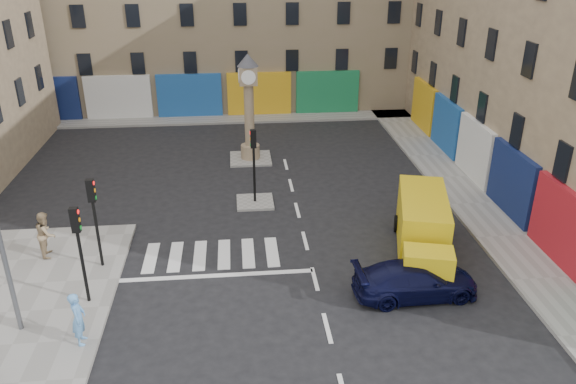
{
  "coord_description": "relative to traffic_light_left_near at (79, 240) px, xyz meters",
  "views": [
    {
      "loc": [
        -2.81,
        -17.12,
        12.06
      ],
      "look_at": [
        -0.67,
        4.81,
        2.0
      ],
      "focal_mm": 35.0,
      "sensor_mm": 36.0,
      "label": 1
    }
  ],
  "objects": [
    {
      "name": "pedestrian_blue",
      "position": [
        0.3,
        -2.3,
        -1.55
      ],
      "size": [
        0.49,
        0.71,
        1.85
      ],
      "primitive_type": "imported",
      "rotation": [
        0.0,
        0.0,
        1.65
      ],
      "color": "#609EDD",
      "rests_on": "sidewalk_left"
    },
    {
      "name": "traffic_light_left_near",
      "position": [
        0.0,
        0.0,
        0.0
      ],
      "size": [
        0.28,
        0.22,
        3.7
      ],
      "color": "black",
      "rests_on": "sidewalk_left"
    },
    {
      "name": "yellow_van",
      "position": [
        12.98,
        2.33,
        -1.49
      ],
      "size": [
        3.37,
        6.53,
        2.28
      ],
      "rotation": [
        0.0,
        0.0,
        -0.25
      ],
      "color": "yellow",
      "rests_on": "ground"
    },
    {
      "name": "island_far",
      "position": [
        6.3,
        13.8,
        -2.56
      ],
      "size": [
        2.4,
        2.4,
        0.12
      ],
      "primitive_type": "cube",
      "color": "gray",
      "rests_on": "ground"
    },
    {
      "name": "island_near",
      "position": [
        6.3,
        7.8,
        -2.56
      ],
      "size": [
        1.8,
        1.8,
        0.12
      ],
      "primitive_type": "cube",
      "color": "gray",
      "rests_on": "ground"
    },
    {
      "name": "sidewalk_far",
      "position": [
        4.3,
        22.0,
        -2.55
      ],
      "size": [
        32.0,
        2.4,
        0.15
      ],
      "primitive_type": "cube",
      "color": "gray",
      "rests_on": "ground"
    },
    {
      "name": "traffic_light_left_far",
      "position": [
        0.0,
        2.4,
        0.0
      ],
      "size": [
        0.28,
        0.22,
        3.7
      ],
      "color": "black",
      "rests_on": "sidewalk_left"
    },
    {
      "name": "pedestrian_tan",
      "position": [
        -2.32,
        3.44,
        -1.51
      ],
      "size": [
        0.87,
        1.04,
        1.92
      ],
      "primitive_type": "imported",
      "rotation": [
        0.0,
        0.0,
        1.73
      ],
      "color": "#9E8461",
      "rests_on": "sidewalk_left"
    },
    {
      "name": "traffic_light_island",
      "position": [
        6.3,
        7.8,
        -0.03
      ],
      "size": [
        0.28,
        0.22,
        3.7
      ],
      "color": "black",
      "rests_on": "island_near"
    },
    {
      "name": "clock_pillar",
      "position": [
        6.3,
        13.8,
        0.93
      ],
      "size": [
        1.2,
        1.2,
        6.1
      ],
      "color": "#9E8867",
      "rests_on": "island_far"
    },
    {
      "name": "sidewalk_right",
      "position": [
        17.0,
        9.8,
        -2.55
      ],
      "size": [
        2.6,
        30.0,
        0.15
      ],
      "primitive_type": "cube",
      "color": "gray",
      "rests_on": "ground"
    },
    {
      "name": "ground",
      "position": [
        8.3,
        -0.2,
        -2.62
      ],
      "size": [
        120.0,
        120.0,
        0.0
      ],
      "primitive_type": "plane",
      "color": "black",
      "rests_on": "ground"
    },
    {
      "name": "navy_sedan",
      "position": [
        11.79,
        -0.62,
        -1.96
      ],
      "size": [
        4.65,
        2.08,
        1.33
      ],
      "primitive_type": "imported",
      "rotation": [
        0.0,
        0.0,
        1.62
      ],
      "color": "black",
      "rests_on": "ground"
    }
  ]
}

